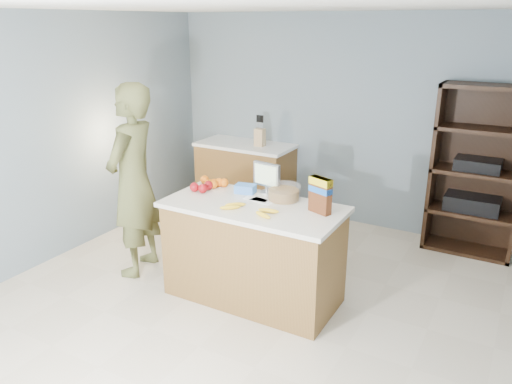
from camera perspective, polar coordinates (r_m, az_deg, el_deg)
The scene contains 15 objects.
floor at distance 4.45m, azimuth -2.28°, elevation -13.57°, with size 4.50×5.00×0.02m, color beige.
walls at distance 3.82m, azimuth -2.60°, elevation 7.77°, with size 4.52×5.02×2.51m.
counter_peninsula at distance 4.47m, azimuth -0.32°, elevation -7.28°, with size 1.56×0.76×0.90m.
back_cabinet at distance 6.55m, azimuth -1.19°, elevation 1.74°, with size 1.24×0.62×0.90m.
shelving_unit at distance 5.75m, azimuth 23.92°, elevation 1.90°, with size 0.90×0.40×1.80m.
person at distance 4.92m, azimuth -13.83°, elevation 1.19°, with size 0.68×0.45×1.87m, color brown.
knife_block at distance 6.28m, azimuth 0.44°, elevation 6.34°, with size 0.12×0.10×0.31m.
envelopes at distance 4.39m, azimuth 0.36°, elevation -0.91°, with size 0.30×0.16×0.00m.
bananas at distance 4.12m, azimuth -0.80°, elevation -1.99°, with size 0.49×0.22×0.04m.
apples at distance 4.62m, azimuth -6.21°, elevation 0.57°, with size 0.18×0.19×0.09m.
oranges at distance 4.74m, azimuth -4.81°, elevation 1.07°, with size 0.30×0.17×0.08m.
blue_carton at distance 4.56m, azimuth -1.23°, elevation 0.37°, with size 0.18×0.12×0.08m, color blue.
salad_bowl at distance 4.39m, azimuth 3.18°, elevation -0.15°, with size 0.30×0.30×0.13m.
tv at distance 4.53m, azimuth 1.22°, elevation 1.83°, with size 0.28×0.12×0.28m.
cereal_box at distance 4.08m, azimuth 7.37°, elevation -0.07°, with size 0.21×0.14×0.30m.
Camera 1 is at (1.99, -3.18, 2.40)m, focal length 35.00 mm.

